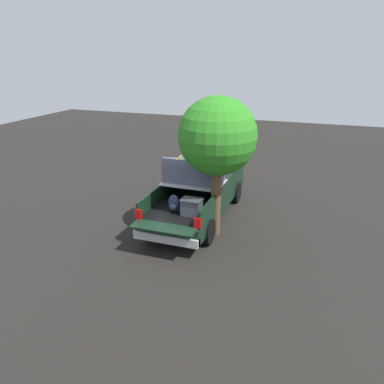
{
  "coord_description": "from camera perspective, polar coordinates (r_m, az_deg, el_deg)",
  "views": [
    {
      "loc": [
        -11.26,
        -3.82,
        5.33
      ],
      "look_at": [
        -0.6,
        0.0,
        1.1
      ],
      "focal_mm": 35.34,
      "sensor_mm": 36.0,
      "label": 1
    }
  ],
  "objects": [
    {
      "name": "ground_plane",
      "position": [
        13.03,
        0.89,
        -3.66
      ],
      "size": [
        40.0,
        40.0,
        0.0
      ],
      "primitive_type": "plane",
      "color": "black"
    },
    {
      "name": "pickup_truck",
      "position": [
        13.0,
        1.47,
        0.82
      ],
      "size": [
        6.05,
        2.06,
        2.23
      ],
      "color": "black",
      "rests_on": "ground_plane"
    },
    {
      "name": "tree_background",
      "position": [
        10.85,
        3.84,
        8.24
      ],
      "size": [
        2.28,
        2.28,
        4.21
      ],
      "color": "brown",
      "rests_on": "ground_plane"
    }
  ]
}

